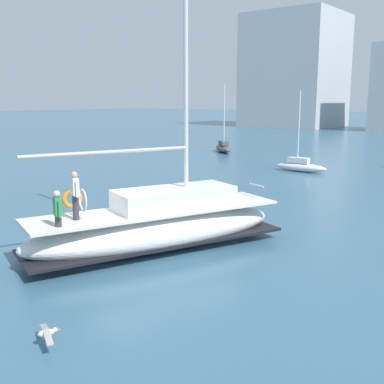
# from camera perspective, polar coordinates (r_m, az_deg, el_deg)

# --- Properties ---
(ground_plane) EXTENTS (400.00, 400.00, 0.00)m
(ground_plane) POSITION_cam_1_polar(r_m,az_deg,el_deg) (17.35, -7.93, -6.81)
(ground_plane) COLOR #38607A
(main_sailboat) EXTENTS (5.69, 9.82, 13.91)m
(main_sailboat) POSITION_cam_1_polar(r_m,az_deg,el_deg) (16.96, -4.00, -3.92)
(main_sailboat) COLOR white
(main_sailboat) RESTS_ON ground
(moored_sloop_near) EXTENTS (3.98, 1.04, 5.90)m
(moored_sloop_near) POSITION_cam_1_polar(r_m,az_deg,el_deg) (36.34, 12.86, 3.12)
(moored_sloop_near) COLOR silver
(moored_sloop_near) RESTS_ON ground
(moored_sloop_far) EXTENTS (4.10, 3.84, 6.83)m
(moored_sloop_far) POSITION_cam_1_polar(r_m,az_deg,el_deg) (48.79, 3.75, 5.39)
(moored_sloop_far) COLOR #4C4C51
(moored_sloop_far) RESTS_ON ground
(seagull) EXTENTS (1.01, 0.58, 0.17)m
(seagull) POSITION_cam_1_polar(r_m,az_deg,el_deg) (11.19, -16.97, -15.80)
(seagull) COLOR silver
(seagull) RESTS_ON ground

